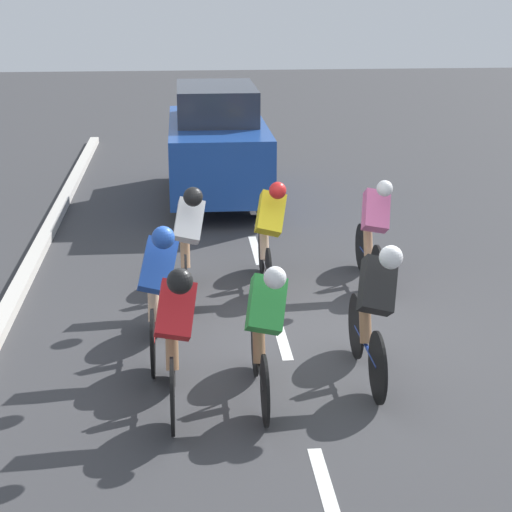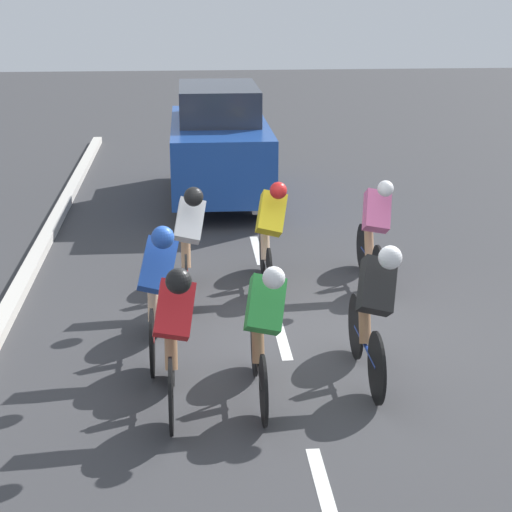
{
  "view_description": "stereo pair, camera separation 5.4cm",
  "coord_description": "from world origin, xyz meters",
  "px_view_note": "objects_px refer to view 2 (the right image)",
  "views": [
    {
      "loc": [
        1.07,
        8.69,
        3.86
      ],
      "look_at": [
        0.28,
        -0.23,
        0.95
      ],
      "focal_mm": 60.0,
      "sensor_mm": 36.0,
      "label": 1
    },
    {
      "loc": [
        1.02,
        8.69,
        3.86
      ],
      "look_at": [
        0.28,
        -0.23,
        0.95
      ],
      "focal_mm": 60.0,
      "sensor_mm": 36.0,
      "label": 2
    }
  ],
  "objects_px": {
    "cyclist_blue": "(157,287)",
    "support_car": "(219,143)",
    "cyclist_red": "(174,333)",
    "cyclist_yellow": "(270,230)",
    "cyclist_black": "(373,308)",
    "cyclist_pink": "(375,229)",
    "cyclist_white": "(189,239)",
    "cyclist_green": "(263,328)"
  },
  "relations": [
    {
      "from": "cyclist_black",
      "to": "cyclist_yellow",
      "type": "bearing_deg",
      "value": -75.48
    },
    {
      "from": "cyclist_green",
      "to": "support_car",
      "type": "height_order",
      "value": "support_car"
    },
    {
      "from": "cyclist_white",
      "to": "cyclist_red",
      "type": "bearing_deg",
      "value": 86.94
    },
    {
      "from": "cyclist_red",
      "to": "cyclist_white",
      "type": "relative_size",
      "value": 0.96
    },
    {
      "from": "cyclist_pink",
      "to": "support_car",
      "type": "bearing_deg",
      "value": -68.98
    },
    {
      "from": "cyclist_blue",
      "to": "support_car",
      "type": "xyz_separation_m",
      "value": [
        -0.94,
        -6.88,
        0.23
      ]
    },
    {
      "from": "cyclist_black",
      "to": "cyclist_white",
      "type": "height_order",
      "value": "cyclist_white"
    },
    {
      "from": "cyclist_blue",
      "to": "cyclist_yellow",
      "type": "bearing_deg",
      "value": -123.41
    },
    {
      "from": "cyclist_red",
      "to": "cyclist_blue",
      "type": "distance_m",
      "value": 1.21
    },
    {
      "from": "cyclist_white",
      "to": "support_car",
      "type": "relative_size",
      "value": 0.42
    },
    {
      "from": "cyclist_red",
      "to": "cyclist_green",
      "type": "relative_size",
      "value": 0.98
    },
    {
      "from": "cyclist_blue",
      "to": "cyclist_white",
      "type": "bearing_deg",
      "value": -101.21
    },
    {
      "from": "cyclist_red",
      "to": "cyclist_white",
      "type": "height_order",
      "value": "cyclist_white"
    },
    {
      "from": "cyclist_black",
      "to": "cyclist_green",
      "type": "height_order",
      "value": "cyclist_black"
    },
    {
      "from": "cyclist_black",
      "to": "cyclist_red",
      "type": "xyz_separation_m",
      "value": [
        1.95,
        0.45,
        -0.0
      ]
    },
    {
      "from": "cyclist_blue",
      "to": "cyclist_white",
      "type": "height_order",
      "value": "cyclist_blue"
    },
    {
      "from": "cyclist_white",
      "to": "cyclist_green",
      "type": "relative_size",
      "value": 1.03
    },
    {
      "from": "cyclist_black",
      "to": "support_car",
      "type": "height_order",
      "value": "support_car"
    },
    {
      "from": "cyclist_black",
      "to": "cyclist_yellow",
      "type": "relative_size",
      "value": 1.08
    },
    {
      "from": "cyclist_red",
      "to": "cyclist_yellow",
      "type": "distance_m",
      "value": 3.52
    },
    {
      "from": "cyclist_pink",
      "to": "cyclist_red",
      "type": "xyz_separation_m",
      "value": [
        2.58,
        3.31,
        0.02
      ]
    },
    {
      "from": "cyclist_black",
      "to": "support_car",
      "type": "distance_m",
      "value": 7.72
    },
    {
      "from": "cyclist_pink",
      "to": "cyclist_blue",
      "type": "height_order",
      "value": "cyclist_blue"
    },
    {
      "from": "cyclist_white",
      "to": "cyclist_green",
      "type": "xyz_separation_m",
      "value": [
        -0.67,
        2.81,
        -0.04
      ]
    },
    {
      "from": "cyclist_pink",
      "to": "cyclist_yellow",
      "type": "distance_m",
      "value": 1.38
    },
    {
      "from": "cyclist_pink",
      "to": "cyclist_white",
      "type": "bearing_deg",
      "value": 8.89
    },
    {
      "from": "cyclist_green",
      "to": "cyclist_yellow",
      "type": "xyz_separation_m",
      "value": [
        -0.37,
        -3.18,
        0.03
      ]
    },
    {
      "from": "cyclist_pink",
      "to": "cyclist_green",
      "type": "distance_m",
      "value": 3.64
    },
    {
      "from": "cyclist_yellow",
      "to": "support_car",
      "type": "distance_m",
      "value": 4.79
    },
    {
      "from": "cyclist_black",
      "to": "cyclist_yellow",
      "type": "distance_m",
      "value": 2.95
    },
    {
      "from": "cyclist_black",
      "to": "cyclist_white",
      "type": "distance_m",
      "value": 3.06
    },
    {
      "from": "cyclist_white",
      "to": "support_car",
      "type": "xyz_separation_m",
      "value": [
        -0.59,
        -5.14,
        0.24
      ]
    },
    {
      "from": "cyclist_black",
      "to": "cyclist_blue",
      "type": "distance_m",
      "value": 2.26
    },
    {
      "from": "cyclist_black",
      "to": "cyclist_white",
      "type": "xyz_separation_m",
      "value": [
        1.79,
        -2.49,
        0.01
      ]
    },
    {
      "from": "cyclist_black",
      "to": "cyclist_pink",
      "type": "bearing_deg",
      "value": -102.48
    },
    {
      "from": "cyclist_white",
      "to": "cyclist_green",
      "type": "distance_m",
      "value": 2.89
    },
    {
      "from": "cyclist_white",
      "to": "cyclist_yellow",
      "type": "bearing_deg",
      "value": -160.49
    },
    {
      "from": "cyclist_green",
      "to": "support_car",
      "type": "relative_size",
      "value": 0.41
    },
    {
      "from": "cyclist_yellow",
      "to": "cyclist_pink",
      "type": "bearing_deg",
      "value": -179.68
    },
    {
      "from": "cyclist_blue",
      "to": "cyclist_yellow",
      "type": "xyz_separation_m",
      "value": [
        -1.39,
        -2.11,
        -0.03
      ]
    },
    {
      "from": "cyclist_white",
      "to": "cyclist_green",
      "type": "height_order",
      "value": "cyclist_white"
    },
    {
      "from": "cyclist_blue",
      "to": "support_car",
      "type": "distance_m",
      "value": 6.94
    }
  ]
}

